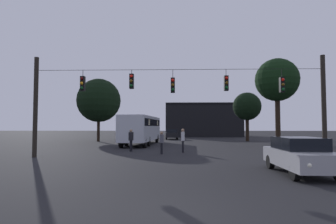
{
  "coord_description": "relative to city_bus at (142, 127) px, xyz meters",
  "views": [
    {
      "loc": [
        -0.06,
        -6.2,
        2.0
      ],
      "look_at": [
        -0.57,
        10.4,
        2.84
      ],
      "focal_mm": 29.39,
      "sensor_mm": 36.0,
      "label": 1
    }
  ],
  "objects": [
    {
      "name": "pedestrian_crossing_center",
      "position": [
        4.21,
        -8.59,
        -0.84
      ],
      "size": [
        0.27,
        0.38,
        1.79
      ],
      "color": "black",
      "rests_on": "ground"
    },
    {
      "name": "pedestrian_crossing_left",
      "position": [
        0.16,
        -7.85,
        -0.88
      ],
      "size": [
        0.35,
        0.42,
        1.73
      ],
      "color": "black",
      "rests_on": "ground"
    },
    {
      "name": "car_near_right",
      "position": [
        8.87,
        -17.72,
        -1.07
      ],
      "size": [
        1.91,
        4.38,
        1.52
      ],
      "color": "#99999E",
      "rests_on": "ground"
    },
    {
      "name": "car_far_left",
      "position": [
        3.0,
        12.06,
        -1.07
      ],
      "size": [
        1.97,
        4.4,
        1.52
      ],
      "color": "black",
      "rests_on": "ground"
    },
    {
      "name": "ground_plane",
      "position": [
        3.79,
        1.31,
        -1.87
      ],
      "size": [
        168.0,
        168.0,
        0.0
      ],
      "primitive_type": "plane",
      "color": "black",
      "rests_on": "ground"
    },
    {
      "name": "city_bus",
      "position": [
        0.0,
        0.0,
        0.0
      ],
      "size": [
        3.21,
        11.14,
        3.0
      ],
      "color": "#B7BCC6",
      "rests_on": "ground"
    },
    {
      "name": "tree_behind_building",
      "position": [
        14.02,
        -1.2,
        4.78
      ],
      "size": [
        4.37,
        4.37,
        8.89
      ],
      "color": "black",
      "rests_on": "ground"
    },
    {
      "name": "corner_building",
      "position": [
        8.79,
        25.05,
        1.24
      ],
      "size": [
        14.01,
        10.34,
        6.22
      ],
      "color": "black",
      "rests_on": "ground"
    },
    {
      "name": "tree_right_far",
      "position": [
        13.03,
        7.0,
        2.68
      ],
      "size": [
        3.68,
        3.68,
        6.42
      ],
      "color": "black",
      "rests_on": "ground"
    },
    {
      "name": "overhead_signal_span",
      "position": [
        3.82,
        -12.02,
        1.87
      ],
      "size": [
        18.58,
        0.44,
        6.46
      ],
      "color": "black",
      "rests_on": "ground"
    },
    {
      "name": "pedestrian_crossing_right",
      "position": [
        2.67,
        -9.76,
        -0.97
      ],
      "size": [
        0.32,
        0.41,
        1.6
      ],
      "color": "black",
      "rests_on": "ground"
    },
    {
      "name": "tree_left_silhouette",
      "position": [
        -6.31,
        5.7,
        3.43
      ],
      "size": [
        5.61,
        5.61,
        8.11
      ],
      "color": "black",
      "rests_on": "ground"
    }
  ]
}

